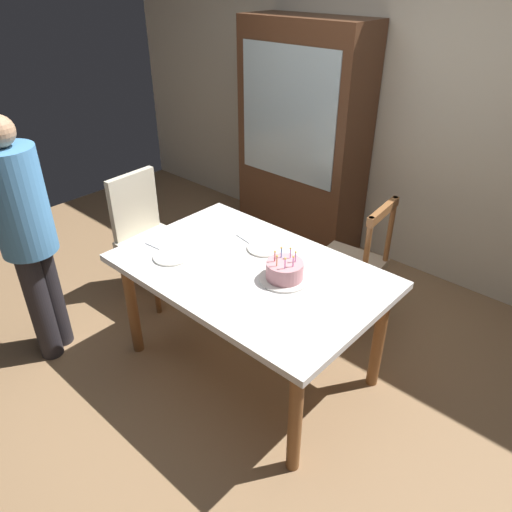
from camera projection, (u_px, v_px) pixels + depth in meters
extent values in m
plane|color=#93704C|center=(250.00, 365.00, 3.12)|extent=(6.40, 6.40, 0.00)
cube|color=beige|center=(416.00, 108.00, 3.62)|extent=(6.40, 0.10, 2.60)
cube|color=white|center=(250.00, 271.00, 2.75)|extent=(1.52, 0.99, 0.04)
cylinder|color=brown|center=(132.00, 307.00, 3.07)|extent=(0.07, 0.07, 0.71)
cylinder|color=brown|center=(295.00, 419.00, 2.31)|extent=(0.07, 0.07, 0.71)
cylinder|color=brown|center=(221.00, 259.00, 3.57)|extent=(0.07, 0.07, 0.71)
cylinder|color=brown|center=(379.00, 339.00, 2.81)|extent=(0.07, 0.07, 0.71)
cylinder|color=silver|center=(284.00, 278.00, 2.64)|extent=(0.28, 0.28, 0.01)
cylinder|color=#D18C93|center=(285.00, 270.00, 2.61)|extent=(0.20, 0.20, 0.10)
cylinder|color=#D872CC|center=(293.00, 262.00, 2.54)|extent=(0.01, 0.01, 0.05)
sphere|color=#FFC64C|center=(293.00, 257.00, 2.52)|extent=(0.01, 0.01, 0.01)
cylinder|color=#D872CC|center=(295.00, 257.00, 2.58)|extent=(0.01, 0.01, 0.05)
sphere|color=#FFC64C|center=(296.00, 252.00, 2.56)|extent=(0.01, 0.01, 0.01)
cylinder|color=#D872CC|center=(290.00, 254.00, 2.61)|extent=(0.01, 0.01, 0.05)
sphere|color=#FFC64C|center=(291.00, 248.00, 2.59)|extent=(0.01, 0.01, 0.01)
cylinder|color=#4C7FE5|center=(281.00, 253.00, 2.62)|extent=(0.01, 0.01, 0.05)
sphere|color=#FFC64C|center=(281.00, 248.00, 2.60)|extent=(0.01, 0.01, 0.01)
cylinder|color=#E54C4C|center=(275.00, 257.00, 2.58)|extent=(0.01, 0.01, 0.05)
sphere|color=#FFC64C|center=(275.00, 252.00, 2.56)|extent=(0.01, 0.01, 0.01)
cylinder|color=#F2994C|center=(277.00, 261.00, 2.54)|extent=(0.01, 0.01, 0.05)
sphere|color=#FFC64C|center=(277.00, 256.00, 2.52)|extent=(0.01, 0.01, 0.01)
cylinder|color=#D872CC|center=(285.00, 264.00, 2.52)|extent=(0.01, 0.01, 0.05)
sphere|color=#FFC64C|center=(285.00, 258.00, 2.50)|extent=(0.01, 0.01, 0.01)
cylinder|color=silver|center=(172.00, 256.00, 2.83)|extent=(0.22, 0.22, 0.01)
cylinder|color=silver|center=(265.00, 248.00, 2.92)|extent=(0.22, 0.22, 0.01)
cube|color=silver|center=(156.00, 247.00, 2.93)|extent=(0.18, 0.03, 0.01)
cube|color=silver|center=(245.00, 240.00, 3.01)|extent=(0.18, 0.05, 0.01)
cube|color=tan|center=(347.00, 265.00, 3.32)|extent=(0.48, 0.48, 0.05)
cylinder|color=brown|center=(334.00, 275.00, 3.64)|extent=(0.04, 0.04, 0.42)
cylinder|color=brown|center=(311.00, 296.00, 3.41)|extent=(0.04, 0.04, 0.42)
cylinder|color=brown|center=(376.00, 290.00, 3.47)|extent=(0.04, 0.04, 0.42)
cylinder|color=brown|center=(354.00, 314.00, 3.24)|extent=(0.04, 0.04, 0.42)
cylinder|color=brown|center=(390.00, 231.00, 3.21)|extent=(0.04, 0.04, 0.50)
cylinder|color=brown|center=(366.00, 254.00, 2.96)|extent=(0.04, 0.04, 0.50)
cube|color=brown|center=(383.00, 211.00, 2.97)|extent=(0.08, 0.40, 0.06)
cube|color=beige|center=(155.00, 244.00, 3.57)|extent=(0.46, 0.46, 0.05)
cylinder|color=brown|center=(156.00, 288.00, 3.49)|extent=(0.04, 0.04, 0.42)
cylinder|color=brown|center=(190.00, 269.00, 3.71)|extent=(0.04, 0.04, 0.42)
cylinder|color=brown|center=(127.00, 272.00, 3.67)|extent=(0.04, 0.04, 0.42)
cylinder|color=brown|center=(161.00, 255.00, 3.90)|extent=(0.04, 0.04, 0.42)
cube|color=beige|center=(134.00, 206.00, 3.55)|extent=(0.07, 0.40, 0.50)
cylinder|color=#262328|center=(40.00, 307.00, 3.02)|extent=(0.14, 0.14, 0.76)
cylinder|color=#262328|center=(51.00, 295.00, 3.13)|extent=(0.14, 0.14, 0.76)
cylinder|color=#4C8CC6|center=(18.00, 202.00, 2.71)|extent=(0.32, 0.32, 0.63)
cube|color=#56331E|center=(303.00, 140.00, 4.10)|extent=(1.10, 0.44, 1.90)
cube|color=silver|center=(287.00, 115.00, 3.82)|extent=(0.94, 0.01, 1.04)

